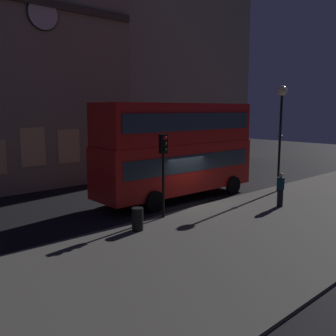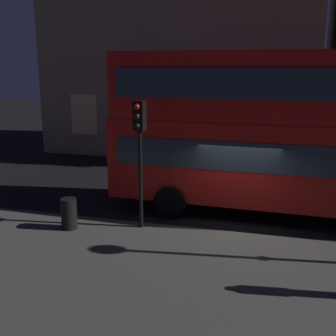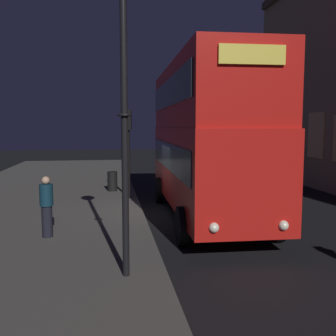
# 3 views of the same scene
# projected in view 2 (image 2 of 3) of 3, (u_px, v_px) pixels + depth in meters

# --- Properties ---
(ground_plane) EXTENTS (80.00, 80.00, 0.00)m
(ground_plane) POSITION_uv_depth(u_px,v_px,m) (235.00, 226.00, 13.21)
(ground_plane) COLOR black
(sidewalk_slab) EXTENTS (44.00, 8.55, 0.12)m
(sidewalk_slab) POSITION_uv_depth(u_px,v_px,m) (206.00, 313.00, 8.45)
(sidewalk_slab) COLOR #4C4944
(sidewalk_slab) RESTS_ON ground
(building_with_clock) EXTENTS (14.64, 7.57, 14.17)m
(building_with_clock) POSITION_uv_depth(u_px,v_px,m) (185.00, 24.00, 24.03)
(building_with_clock) COLOR tan
(building_with_clock) RESTS_ON ground
(double_decker_bus) EXTENTS (9.91, 3.11, 5.30)m
(double_decker_bus) POSITION_uv_depth(u_px,v_px,m) (261.00, 126.00, 13.62)
(double_decker_bus) COLOR red
(double_decker_bus) RESTS_ON ground
(traffic_light_near_kerb) EXTENTS (0.35, 0.38, 3.78)m
(traffic_light_near_kerb) POSITION_uv_depth(u_px,v_px,m) (140.00, 138.00, 12.13)
(traffic_light_near_kerb) COLOR black
(traffic_light_near_kerb) RESTS_ON sidewalk_slab
(litter_bin) EXTENTS (0.47, 0.47, 0.93)m
(litter_bin) POSITION_uv_depth(u_px,v_px,m) (69.00, 214.00, 12.56)
(litter_bin) COLOR black
(litter_bin) RESTS_ON sidewalk_slab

